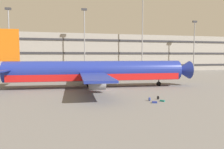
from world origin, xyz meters
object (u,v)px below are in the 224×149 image
(suitcase_orange, at_px, (155,102))
(backpack_black, at_px, (150,99))
(suitcase_upright, at_px, (162,101))
(backpack_silver, at_px, (158,98))
(airliner, at_px, (94,72))

(suitcase_orange, height_order, backpack_black, backpack_black)
(suitcase_orange, relative_size, backpack_black, 1.33)
(suitcase_orange, relative_size, suitcase_upright, 1.05)
(backpack_silver, bearing_deg, suitcase_upright, -94.61)
(suitcase_upright, bearing_deg, suitcase_orange, -156.18)
(suitcase_orange, bearing_deg, suitcase_upright, 23.82)
(suitcase_upright, bearing_deg, airliner, 112.46)
(airliner, height_order, suitcase_upright, airliner)
(backpack_black, xyz_separation_m, backpack_silver, (1.66, 0.69, -0.00))
(airliner, height_order, backpack_black, airliner)
(suitcase_upright, xyz_separation_m, backpack_black, (-1.54, 0.83, 0.15))
(suitcase_orange, bearing_deg, airliner, 107.02)
(airliner, relative_size, backpack_silver, 71.59)
(backpack_silver, bearing_deg, suitcase_orange, -126.69)
(backpack_silver, bearing_deg, backpack_black, -157.55)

